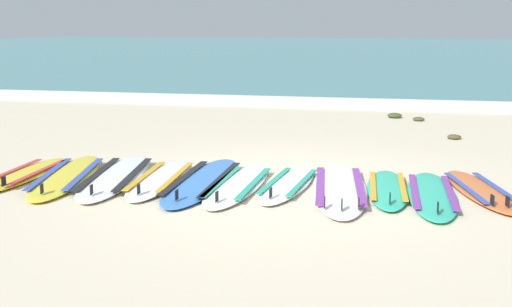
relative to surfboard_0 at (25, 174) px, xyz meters
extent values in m
plane|color=beige|center=(3.35, 0.20, -0.04)|extent=(80.00, 80.00, 0.00)
cube|color=teal|center=(3.35, 37.43, 0.01)|extent=(80.00, 60.00, 0.10)
cube|color=white|center=(3.35, 8.11, 0.02)|extent=(80.00, 1.35, 0.11)
ellipsoid|color=yellow|center=(0.00, 0.00, 0.00)|extent=(0.56, 2.03, 0.07)
cube|color=#D13838|center=(-0.18, 0.00, 0.04)|extent=(0.11, 1.41, 0.01)
cube|color=#D13838|center=(0.18, 0.01, 0.04)|extent=(0.11, 1.41, 0.01)
cube|color=black|center=(0.16, -0.72, 0.09)|extent=(0.01, 0.09, 0.11)
ellipsoid|color=yellow|center=(0.58, 0.02, 0.00)|extent=(1.13, 2.57, 0.07)
cube|color=#334CB2|center=(0.36, -0.02, 0.04)|extent=(0.45, 1.73, 0.01)
cube|color=#334CB2|center=(0.80, 0.07, 0.04)|extent=(0.45, 1.73, 0.01)
cube|color=black|center=(0.78, -0.93, 0.09)|extent=(0.03, 0.09, 0.11)
ellipsoid|color=white|center=(1.20, 0.14, 0.00)|extent=(1.02, 2.64, 0.07)
cube|color=black|center=(0.97, 0.11, 0.04)|extent=(0.36, 1.79, 0.01)
cube|color=black|center=(1.43, 0.18, 0.04)|extent=(0.36, 1.79, 0.01)
cube|color=black|center=(1.35, -0.85, 0.09)|extent=(0.03, 0.09, 0.11)
ellipsoid|color=white|center=(1.81, 0.13, 0.00)|extent=(0.70, 2.24, 0.07)
cube|color=gold|center=(1.61, 0.12, 0.04)|extent=(0.18, 1.55, 0.01)
cube|color=gold|center=(2.00, 0.15, 0.04)|extent=(0.18, 1.55, 0.01)
cube|color=black|center=(1.86, -0.72, 0.09)|extent=(0.02, 0.09, 0.11)
ellipsoid|color=#3875CC|center=(2.36, 0.14, 0.00)|extent=(0.66, 2.59, 0.07)
cube|color=black|center=(2.12, 0.13, 0.04)|extent=(0.10, 1.81, 0.01)
cube|color=black|center=(2.59, 0.14, 0.04)|extent=(0.10, 1.81, 0.01)
cube|color=black|center=(2.36, -0.87, 0.09)|extent=(0.01, 0.09, 0.11)
ellipsoid|color=white|center=(2.84, 0.03, 0.00)|extent=(0.62, 2.25, 0.07)
cube|color=teal|center=(2.64, 0.03, 0.04)|extent=(0.12, 1.56, 0.01)
cube|color=teal|center=(3.04, 0.02, 0.04)|extent=(0.12, 1.56, 0.01)
cube|color=black|center=(2.81, -0.84, 0.09)|extent=(0.01, 0.09, 0.11)
ellipsoid|color=white|center=(3.43, 0.19, 0.00)|extent=(0.68, 1.99, 0.07)
cube|color=teal|center=(3.26, 0.20, 0.04)|extent=(0.20, 1.37, 0.01)
cube|color=teal|center=(3.61, 0.17, 0.04)|extent=(0.20, 1.37, 0.01)
cube|color=black|center=(3.36, -0.57, 0.09)|extent=(0.02, 0.09, 0.11)
ellipsoid|color=white|center=(4.06, 0.12, 0.00)|extent=(0.90, 2.62, 0.07)
cube|color=purple|center=(3.83, 0.10, 0.04)|extent=(0.27, 1.80, 0.01)
cube|color=purple|center=(4.29, 0.14, 0.04)|extent=(0.27, 1.80, 0.01)
cube|color=black|center=(4.16, -0.88, 0.09)|extent=(0.02, 0.09, 0.11)
cube|color=black|center=(3.98, -0.84, 0.09)|extent=(0.02, 0.09, 0.11)
cube|color=black|center=(4.33, -0.80, 0.09)|extent=(0.02, 0.09, 0.11)
ellipsoid|color=#2DB793|center=(4.62, 0.22, 0.00)|extent=(0.55, 1.92, 0.07)
cube|color=gold|center=(4.45, 0.21, 0.04)|extent=(0.12, 1.34, 0.01)
cube|color=gold|center=(4.79, 0.22, 0.04)|extent=(0.12, 1.34, 0.01)
cube|color=black|center=(4.65, -0.53, 0.09)|extent=(0.02, 0.09, 0.11)
ellipsoid|color=#2DB793|center=(5.12, 0.06, 0.00)|extent=(0.57, 2.19, 0.07)
cube|color=purple|center=(4.93, 0.06, 0.04)|extent=(0.09, 1.53, 0.01)
cube|color=purple|center=(5.32, 0.06, 0.04)|extent=(0.09, 1.53, 0.01)
cube|color=black|center=(5.13, -0.79, 0.09)|extent=(0.01, 0.09, 0.11)
ellipsoid|color=orange|center=(5.69, 0.36, 0.00)|extent=(0.94, 2.08, 0.07)
cube|color=#334CB2|center=(5.51, 0.32, 0.04)|extent=(0.38, 1.40, 0.01)
cube|color=#334CB2|center=(5.87, 0.40, 0.04)|extent=(0.38, 1.40, 0.01)
cube|color=black|center=(5.86, -0.40, 0.09)|extent=(0.03, 0.09, 0.11)
cube|color=black|center=(5.72, -0.38, 0.09)|extent=(0.03, 0.09, 0.11)
ellipsoid|color=#4C4228|center=(5.20, 5.95, 0.00)|extent=(0.23, 0.19, 0.08)
ellipsoid|color=#384723|center=(4.73, 6.28, 0.02)|extent=(0.30, 0.24, 0.11)
ellipsoid|color=#4C4228|center=(5.72, 3.97, 0.00)|extent=(0.23, 0.19, 0.08)
camera|label=1|loc=(4.60, -7.33, 1.95)|focal=45.07mm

